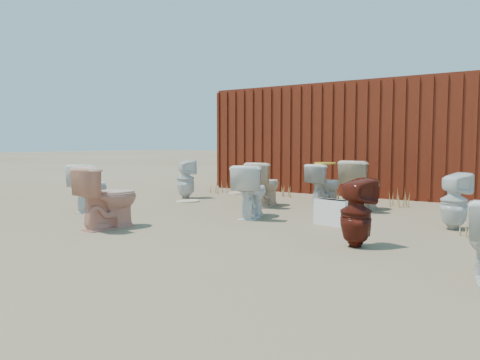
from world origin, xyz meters
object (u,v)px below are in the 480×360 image
Objects in this scene: toilet_front_a at (90,188)px; toilet_front_c at (251,191)px; loose_tank at (333,212)px; toilet_back_e at (454,201)px; toilet_front_pink at (108,197)px; toilet_back_beige_left at (264,184)px; toilet_back_beige_right at (362,185)px; toilet_back_yellowlid at (325,184)px; toilet_back_a at (186,179)px; shipping_container at (352,139)px; toilet_front_maroon at (356,213)px.

toilet_front_c is (2.52, 0.95, 0.01)m from toilet_front_a.
toilet_back_e is at bearing 32.69° from loose_tank.
toilet_front_pink reaches higher than toilet_back_beige_left.
toilet_back_e is 1.48× the size of loose_tank.
toilet_back_yellowlid is (-0.84, 0.38, -0.05)m from toilet_back_beige_right.
toilet_back_a is (-1.39, 3.10, -0.02)m from toilet_front_pink.
toilet_back_a is at bearing -115.66° from toilet_front_a.
toilet_back_beige_right is (1.09, 1.70, 0.02)m from toilet_front_c.
toilet_back_a is 3.92m from loose_tank.
toilet_back_a is (0.09, 2.25, 0.00)m from toilet_front_a.
toilet_back_beige_left reaches higher than toilet_back_e.
toilet_front_a is (-2.29, -5.61, -0.81)m from shipping_container.
toilet_front_pink is 3.40m from toilet_back_a.
toilet_back_beige_left is at bearing -20.15° from toilet_front_maroon.
toilet_back_beige_left is at bearing 157.57° from loose_tank.
toilet_back_a reaches higher than toilet_back_yellowlid.
toilet_front_pink reaches higher than toilet_front_c.
toilet_back_a is (-2.43, 1.30, -0.01)m from toilet_front_c.
loose_tank is (1.78, -1.11, -0.21)m from toilet_back_beige_left.
toilet_front_a is 2.25m from toilet_back_a.
toilet_back_e is at bearing -53.68° from shipping_container.
toilet_back_yellowlid is at bearing -116.09° from toilet_front_c.
toilet_front_a reaches higher than toilet_back_e.
toilet_back_beige_left is 2.11m from loose_tank.
toilet_front_maroon is at bearing -46.45° from loose_tank.
toilet_front_maroon is 1.48× the size of loose_tank.
toilet_front_c reaches higher than loose_tank.
toilet_back_a is at bearing 29.09° from toilet_back_yellowlid.
toilet_front_maroon is 5.02m from toilet_back_a.
toilet_front_pink is 1.05× the size of toilet_back_beige_left.
toilet_back_beige_right is (-0.93, 2.73, 0.04)m from toilet_front_maroon.
toilet_front_pink is 1.64× the size of loose_tank.
toilet_front_a is 5.46m from toilet_back_e.
toilet_back_yellowlid is at bearing -135.43° from toilet_back_beige_left.
toilet_front_maroon is 1.34m from loose_tank.
shipping_container is at bearing -47.15° from toilet_front_maroon.
toilet_front_pink reaches higher than toilet_back_a.
shipping_container reaches higher than toilet_back_a.
toilet_front_pink reaches higher than toilet_back_yellowlid.
toilet_front_a is at bearing 60.30° from toilet_back_yellowlid.
toilet_back_e is (2.44, -1.41, 0.00)m from toilet_back_yellowlid.
toilet_front_c is 0.95× the size of toilet_back_beige_right.
toilet_back_beige_left is 1.06× the size of toilet_back_e.
toilet_front_c is at bearing -113.93° from toilet_front_pink.
toilet_back_yellowlid is (-1.77, 3.11, -0.00)m from toilet_front_maroon.
toilet_back_beige_right is 1.66× the size of loose_tank.
toilet_front_maroon is at bearing -159.63° from toilet_front_pink.
toilet_back_yellowlid is at bearing 0.67° from toilet_back_e.
toilet_back_beige_right reaches higher than loose_tank.
toilet_front_c is at bearing -178.84° from toilet_back_a.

